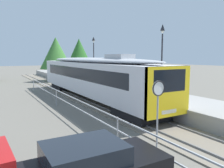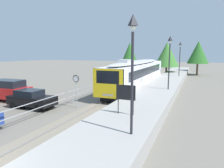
{
  "view_description": "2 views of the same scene",
  "coord_description": "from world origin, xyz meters",
  "px_view_note": "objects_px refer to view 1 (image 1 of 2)",
  "views": [
    {
      "loc": [
        -7.9,
        4.47,
        3.71
      ],
      "look_at": [
        -1.0,
        16.45,
        2.0
      ],
      "focal_mm": 35.46,
      "sensor_mm": 36.0,
      "label": 1
    },
    {
      "loc": [
        7.05,
        -3.53,
        4.62
      ],
      "look_at": [
        0.0,
        13.45,
        1.8
      ],
      "focal_mm": 33.0,
      "sensor_mm": 36.0,
      "label": 2
    }
  ],
  "objects_px": {
    "platform_lamp_far_end": "(94,50)",
    "commuter_train": "(91,75)",
    "speed_limit_sign": "(158,98)",
    "platform_lamp_mid_platform": "(162,45)"
  },
  "relations": [
    {
      "from": "commuter_train",
      "to": "platform_lamp_mid_platform",
      "type": "xyz_separation_m",
      "value": [
        4.41,
        -3.99,
        2.48
      ]
    },
    {
      "from": "platform_lamp_mid_platform",
      "to": "platform_lamp_far_end",
      "type": "xyz_separation_m",
      "value": [
        0.0,
        12.71,
        0.0
      ]
    },
    {
      "from": "platform_lamp_mid_platform",
      "to": "speed_limit_sign",
      "type": "xyz_separation_m",
      "value": [
        -6.55,
        -6.99,
        -2.5
      ]
    },
    {
      "from": "speed_limit_sign",
      "to": "commuter_train",
      "type": "bearing_deg",
      "value": 78.95
    },
    {
      "from": "commuter_train",
      "to": "speed_limit_sign",
      "type": "relative_size",
      "value": 6.79
    },
    {
      "from": "platform_lamp_far_end",
      "to": "commuter_train",
      "type": "bearing_deg",
      "value": -116.82
    },
    {
      "from": "platform_lamp_far_end",
      "to": "speed_limit_sign",
      "type": "relative_size",
      "value": 1.91
    },
    {
      "from": "commuter_train",
      "to": "speed_limit_sign",
      "type": "distance_m",
      "value": 11.19
    },
    {
      "from": "commuter_train",
      "to": "platform_lamp_far_end",
      "type": "height_order",
      "value": "platform_lamp_far_end"
    },
    {
      "from": "commuter_train",
      "to": "speed_limit_sign",
      "type": "height_order",
      "value": "commuter_train"
    }
  ]
}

